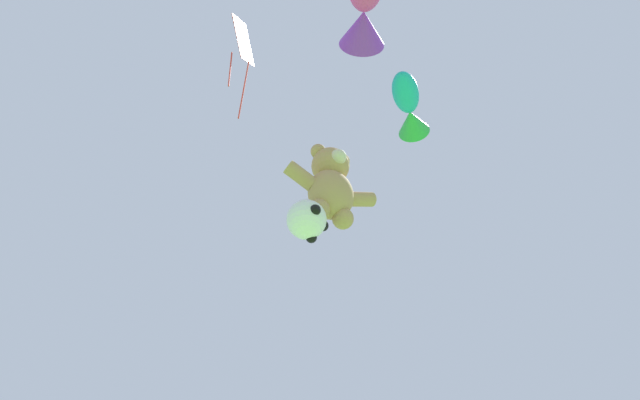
# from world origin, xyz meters

# --- Properties ---
(teddy_bear_kite) EXTENTS (2.09, 0.92, 2.12)m
(teddy_bear_kite) POSITION_xyz_m (1.14, 7.91, 11.58)
(teddy_bear_kite) COLOR tan
(soccer_ball_kite) EXTENTS (0.85, 0.84, 0.78)m
(soccer_ball_kite) POSITION_xyz_m (0.61, 7.89, 10.33)
(soccer_ball_kite) COLOR white
(fish_kite_teal) EXTENTS (1.55, 1.60, 0.69)m
(fish_kite_teal) POSITION_xyz_m (2.25, 6.43, 13.18)
(fish_kite_teal) COLOR #19ADB2
(fish_kite_magenta) EXTENTS (1.74, 2.32, 0.94)m
(fish_kite_magenta) POSITION_xyz_m (0.37, 5.06, 13.78)
(fish_kite_magenta) COLOR #E53F9E
(diamond_kite) EXTENTS (1.01, 1.04, 3.27)m
(diamond_kite) POSITION_xyz_m (-1.21, 7.63, 14.71)
(diamond_kite) COLOR red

